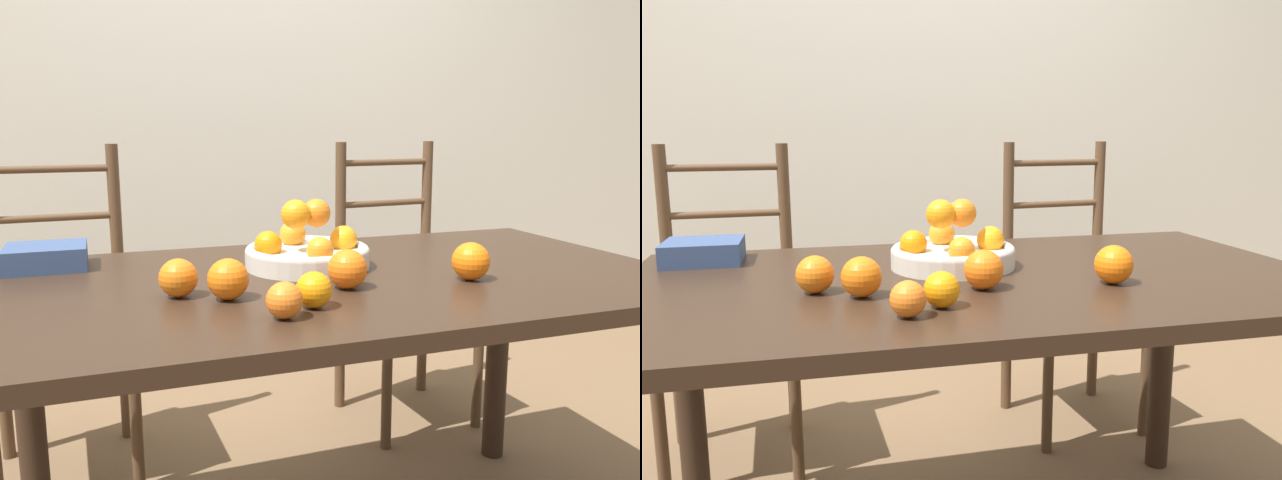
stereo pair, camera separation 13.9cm
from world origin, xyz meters
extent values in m
cube|color=silver|center=(0.00, 1.48, 1.30)|extent=(8.00, 0.06, 2.60)
cube|color=black|center=(0.00, 0.00, 0.74)|extent=(1.55, 0.86, 0.03)
cylinder|color=black|center=(-0.70, 0.35, 0.36)|extent=(0.07, 0.07, 0.72)
cylinder|color=black|center=(0.70, 0.35, 0.36)|extent=(0.07, 0.07, 0.72)
cylinder|color=beige|center=(-0.04, 0.10, 0.77)|extent=(0.30, 0.30, 0.04)
torus|color=beige|center=(-0.04, 0.10, 0.79)|extent=(0.30, 0.30, 0.02)
sphere|color=orange|center=(0.05, 0.10, 0.81)|extent=(0.07, 0.07, 0.07)
sphere|color=orange|center=(-0.05, 0.19, 0.82)|extent=(0.07, 0.07, 0.07)
sphere|color=orange|center=(-0.13, 0.11, 0.81)|extent=(0.06, 0.06, 0.06)
sphere|color=orange|center=(-0.04, 0.00, 0.81)|extent=(0.06, 0.06, 0.06)
sphere|color=orange|center=(-0.02, 0.10, 0.88)|extent=(0.07, 0.07, 0.07)
sphere|color=orange|center=(-0.07, 0.09, 0.88)|extent=(0.07, 0.07, 0.07)
sphere|color=orange|center=(-0.36, -0.07, 0.79)|extent=(0.08, 0.08, 0.08)
sphere|color=orange|center=(-0.28, -0.12, 0.79)|extent=(0.08, 0.08, 0.08)
sphere|color=orange|center=(-0.21, -0.27, 0.79)|extent=(0.07, 0.07, 0.07)
sphere|color=orange|center=(0.25, -0.14, 0.79)|extent=(0.08, 0.08, 0.08)
sphere|color=orange|center=(-0.14, -0.23, 0.79)|extent=(0.07, 0.07, 0.07)
sphere|color=orange|center=(-0.03, -0.12, 0.79)|extent=(0.08, 0.08, 0.08)
cylinder|color=#513823|center=(-0.81, 0.51, 0.24)|extent=(0.04, 0.04, 0.47)
cylinder|color=#513823|center=(-0.43, 0.53, 0.24)|extent=(0.04, 0.04, 0.47)
cylinder|color=#513823|center=(-0.83, 0.87, 0.51)|extent=(0.04, 0.04, 1.03)
cylinder|color=#513823|center=(-0.45, 0.89, 0.51)|extent=(0.04, 0.04, 1.03)
cube|color=#513823|center=(-0.63, 0.70, 0.49)|extent=(0.44, 0.42, 0.04)
cylinder|color=#513823|center=(-0.64, 0.88, 0.64)|extent=(0.38, 0.04, 0.02)
cylinder|color=#513823|center=(-0.64, 0.88, 0.79)|extent=(0.38, 0.04, 0.02)
cylinder|color=#513823|center=(-0.64, 0.88, 0.95)|extent=(0.38, 0.04, 0.02)
cylinder|color=#513823|center=(0.38, 0.51, 0.24)|extent=(0.04, 0.04, 0.47)
cylinder|color=#513823|center=(0.76, 0.54, 0.24)|extent=(0.04, 0.04, 0.47)
cylinder|color=#513823|center=(0.35, 0.87, 0.51)|extent=(0.04, 0.04, 1.03)
cylinder|color=#513823|center=(0.73, 0.90, 0.51)|extent=(0.04, 0.04, 1.03)
cube|color=#513823|center=(0.55, 0.70, 0.49)|extent=(0.45, 0.43, 0.04)
cylinder|color=#513823|center=(0.54, 0.88, 0.64)|extent=(0.38, 0.05, 0.02)
cylinder|color=#513823|center=(0.54, 0.88, 0.79)|extent=(0.38, 0.05, 0.02)
cylinder|color=#513823|center=(0.54, 0.88, 0.95)|extent=(0.38, 0.05, 0.02)
cube|color=#334770|center=(-0.63, 0.29, 0.78)|extent=(0.18, 0.16, 0.06)
camera|label=1|loc=(-0.50, -1.28, 1.08)|focal=35.00mm
camera|label=2|loc=(-0.37, -1.32, 1.08)|focal=35.00mm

